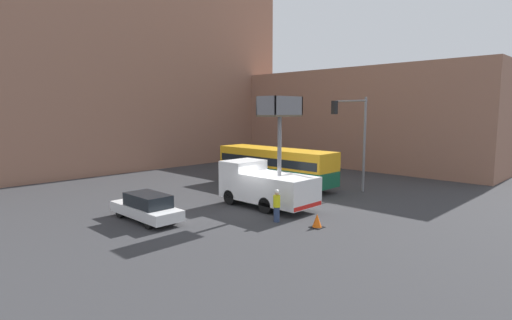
{
  "coord_description": "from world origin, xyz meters",
  "views": [
    {
      "loc": [
        -16.63,
        -16.1,
        5.88
      ],
      "look_at": [
        0.93,
        1.09,
        2.82
      ],
      "focal_mm": 28.0,
      "sensor_mm": 36.0,
      "label": 1
    }
  ],
  "objects": [
    {
      "name": "road_worker_directing",
      "position": [
        3.55,
        -0.27,
        0.91
      ],
      "size": [
        0.38,
        0.38,
        1.82
      ],
      "rotation": [
        0.0,
        0.0,
        2.65
      ],
      "color": "navy",
      "rests_on": "ground_plane"
    },
    {
      "name": "road_worker_near_truck",
      "position": [
        -1.11,
        -2.44,
        0.87
      ],
      "size": [
        0.38,
        0.38,
        1.76
      ],
      "rotation": [
        0.0,
        0.0,
        2.13
      ],
      "color": "navy",
      "rests_on": "ground_plane"
    },
    {
      "name": "utility_truck",
      "position": [
        0.93,
        0.27,
        1.5
      ],
      "size": [
        2.59,
        6.14,
        6.68
      ],
      "color": "white",
      "rests_on": "ground_plane"
    },
    {
      "name": "ground_plane",
      "position": [
        0.0,
        0.0,
        0.0
      ],
      "size": [
        120.0,
        120.0,
        0.0
      ],
      "primitive_type": "plane",
      "color": "#333335"
    },
    {
      "name": "traffic_cone_near_truck",
      "position": [
        -0.46,
        -4.59,
        0.33
      ],
      "size": [
        0.62,
        0.62,
        0.71
      ],
      "color": "black",
      "rests_on": "ground_plane"
    },
    {
      "name": "city_bus",
      "position": [
        6.34,
        4.29,
        1.76
      ],
      "size": [
        2.56,
        10.12,
        2.94
      ],
      "rotation": [
        0.0,
        0.0,
        1.71
      ],
      "color": "#145638",
      "rests_on": "ground_plane"
    },
    {
      "name": "traffic_light_pole",
      "position": [
        8.35,
        -1.4,
        4.54
      ],
      "size": [
        3.15,
        2.9,
        6.83
      ],
      "color": "slate",
      "rests_on": "ground_plane"
    },
    {
      "name": "building_backdrop_far",
      "position": [
        0.0,
        23.75,
        10.43
      ],
      "size": [
        44.0,
        10.0,
        20.85
      ],
      "color": "#936651",
      "rests_on": "ground_plane"
    },
    {
      "name": "building_backdrop_side",
      "position": [
        23.22,
        6.09,
        5.05
      ],
      "size": [
        10.0,
        28.0,
        10.11
      ],
      "color": "#936651",
      "rests_on": "ground_plane"
    },
    {
      "name": "parked_car_curbside",
      "position": [
        -5.83,
        2.67,
        0.75
      ],
      "size": [
        1.71,
        4.8,
        1.49
      ],
      "color": "silver",
      "rests_on": "ground_plane"
    }
  ]
}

